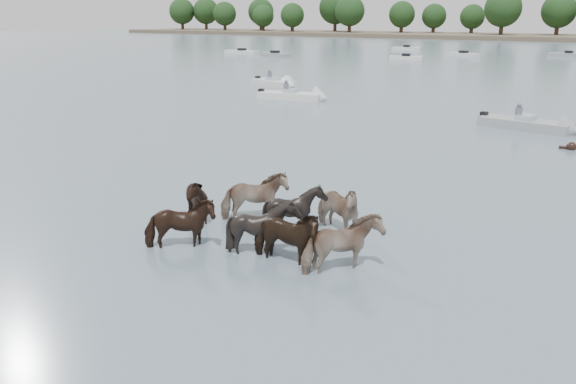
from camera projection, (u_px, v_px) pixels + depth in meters
The scene contains 8 objects.
ground at pixel (260, 289), 12.96m from camera, with size 400.00×400.00×0.00m, color #4B5E6C.
shoreline at pixel (364, 34), 169.97m from camera, with size 160.00×30.00×1.00m, color #4C4233.
pony_herd at pixel (268, 220), 15.52m from camera, with size 7.20×4.98×1.63m.
swimming_pony at pixel (570, 147), 26.40m from camera, with size 0.72×0.44×0.44m.
motorboat_a at pixel (301, 97), 41.79m from camera, with size 5.28×2.56×1.92m.
motorboat_b at pixel (540, 126), 30.68m from camera, with size 5.34×2.46×1.92m.
motorboat_f at pixel (279, 84), 49.56m from camera, with size 5.05×2.90×1.92m.
treeline at pixel (361, 12), 169.41m from camera, with size 146.28×19.13×12.58m.
Camera 1 is at (6.91, -9.60, 5.74)m, focal length 37.10 mm.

